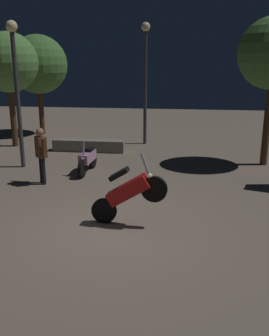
{
  "coord_description": "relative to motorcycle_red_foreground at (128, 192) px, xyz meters",
  "views": [
    {
      "loc": [
        1.41,
        -7.24,
        3.48
      ],
      "look_at": [
        0.31,
        1.24,
        1.0
      ],
      "focal_mm": 40.39,
      "sensor_mm": 36.0,
      "label": 1
    }
  ],
  "objects": [
    {
      "name": "motorcycle_red_foreground",
      "position": [
        0.0,
        0.0,
        0.0
      ],
      "size": [
        1.66,
        0.37,
        1.63
      ],
      "rotation": [
        0.0,
        0.0,
        -0.08
      ],
      "color": "black",
      "rests_on": "ground_plane"
    },
    {
      "name": "tree_right_bg",
      "position": [
        -5.75,
        7.05,
        2.57
      ],
      "size": [
        2.33,
        2.33,
        4.51
      ],
      "color": "#4C331E",
      "rests_on": "ground_plane"
    },
    {
      "name": "motorcycle_pink_parked_left",
      "position": [
        -1.84,
        3.74,
        -0.31
      ],
      "size": [
        0.36,
        1.66,
        1.11
      ],
      "rotation": [
        0.0,
        0.0,
        4.64
      ],
      "color": "black",
      "rests_on": "ground_plane"
    },
    {
      "name": "streetlamp_near",
      "position": [
        -4.15,
        4.09,
        2.21
      ],
      "size": [
        0.36,
        0.36,
        4.6
      ],
      "color": "#38383D",
      "rests_on": "ground_plane"
    },
    {
      "name": "streetlamp_far",
      "position": [
        -0.48,
        8.18,
        2.35
      ],
      "size": [
        0.36,
        0.36,
        4.86
      ],
      "color": "#38383D",
      "rests_on": "ground_plane"
    },
    {
      "name": "tree_left_bg",
      "position": [
        -5.56,
        9.68,
        2.46
      ],
      "size": [
        2.65,
        2.65,
        4.55
      ],
      "color": "#4C331E",
      "rests_on": "ground_plane"
    },
    {
      "name": "planter_wall_low",
      "position": [
        -2.5,
        6.53,
        -0.52
      ],
      "size": [
        2.79,
        0.5,
        0.45
      ],
      "color": "gray",
      "rests_on": "ground_plane"
    },
    {
      "name": "ground_plane",
      "position": [
        -0.31,
        -0.24,
        -0.74
      ],
      "size": [
        40.0,
        40.0,
        0.0
      ],
      "primitive_type": "plane",
      "color": "#756656"
    },
    {
      "name": "person_rider_beside",
      "position": [
        -2.85,
        2.48,
        0.22
      ],
      "size": [
        0.49,
        0.57,
        1.63
      ],
      "rotation": [
        0.0,
        0.0,
        0.69
      ],
      "color": "black",
      "rests_on": "ground_plane"
    }
  ]
}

